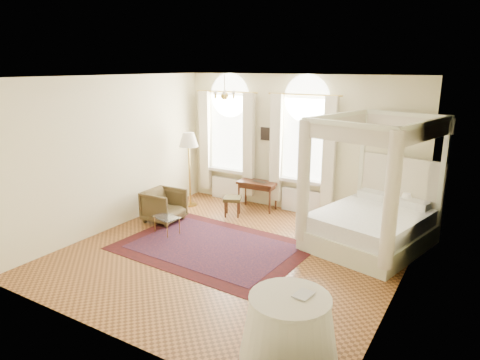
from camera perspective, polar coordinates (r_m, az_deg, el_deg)
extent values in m
plane|color=brown|center=(8.31, -1.17, -9.81)|extent=(6.00, 6.00, 0.00)
plane|color=beige|center=(10.37, 7.66, 4.68)|extent=(6.00, 0.00, 6.00)
plane|color=beige|center=(5.56, -17.99, -5.05)|extent=(6.00, 0.00, 6.00)
plane|color=beige|center=(9.66, -16.50, 3.43)|extent=(0.00, 6.00, 6.00)
plane|color=beige|center=(6.71, 21.00, -1.90)|extent=(0.00, 6.00, 6.00)
plane|color=white|center=(7.54, -1.31, 13.59)|extent=(6.00, 6.00, 0.00)
cube|color=silver|center=(11.19, -1.38, 6.35)|extent=(1.10, 0.04, 1.90)
cylinder|color=silver|center=(11.09, -1.41, 11.21)|extent=(1.10, 0.04, 1.10)
cube|color=white|center=(11.31, -1.59, 1.32)|extent=(1.32, 0.24, 0.08)
cube|color=beige|center=(11.46, -4.67, 5.24)|extent=(0.28, 0.14, 2.60)
cube|color=beige|center=(10.75, 1.17, 4.64)|extent=(0.28, 0.14, 2.60)
cube|color=white|center=(11.46, -1.52, -1.13)|extent=(1.00, 0.12, 0.58)
cube|color=silver|center=(10.24, 8.65, 5.36)|extent=(1.10, 0.04, 1.90)
cylinder|color=silver|center=(10.12, 8.86, 10.67)|extent=(1.10, 0.04, 1.10)
cube|color=white|center=(10.37, 8.25, -0.11)|extent=(1.32, 0.24, 0.08)
cube|color=beige|center=(10.40, 4.82, 4.23)|extent=(0.28, 0.14, 2.60)
cube|color=beige|center=(9.89, 11.80, 3.41)|extent=(0.28, 0.14, 2.60)
cube|color=white|center=(10.53, 8.18, -2.76)|extent=(1.00, 0.12, 0.58)
cylinder|color=#B1913B|center=(9.04, -2.09, 12.55)|extent=(0.02, 0.02, 0.40)
sphere|color=#B1913B|center=(9.05, -2.07, 11.16)|extent=(0.16, 0.16, 0.16)
sphere|color=beige|center=(8.93, -0.87, 11.57)|extent=(0.07, 0.07, 0.07)
sphere|color=beige|center=(9.15, -0.82, 11.65)|extent=(0.07, 0.07, 0.07)
sphere|color=beige|center=(9.27, -2.00, 11.69)|extent=(0.07, 0.07, 0.07)
sphere|color=beige|center=(9.17, -3.25, 11.64)|extent=(0.07, 0.07, 0.07)
sphere|color=beige|center=(8.95, -3.36, 11.55)|extent=(0.07, 0.07, 0.07)
sphere|color=beige|center=(8.83, -2.15, 11.52)|extent=(0.07, 0.07, 0.07)
cube|color=black|center=(10.67, 3.42, 6.16)|extent=(0.26, 0.03, 0.32)
cube|color=black|center=(9.81, 15.46, 5.47)|extent=(0.22, 0.03, 0.26)
cube|color=beige|center=(8.96, 16.88, -7.21)|extent=(2.37, 2.69, 0.40)
cube|color=white|center=(8.83, 17.06, -5.09)|extent=(2.24, 2.56, 0.31)
cube|color=beige|center=(9.67, 20.37, -0.91)|extent=(1.84, 0.53, 1.32)
cube|color=beige|center=(9.95, 15.93, 1.54)|extent=(0.12, 0.12, 2.53)
cube|color=beige|center=(9.27, 25.33, -0.31)|extent=(0.12, 0.12, 2.53)
cube|color=beige|center=(8.16, 8.42, -0.94)|extent=(0.12, 0.12, 2.53)
cube|color=beige|center=(7.32, 19.44, -3.55)|extent=(0.12, 0.12, 2.53)
cube|color=beige|center=(9.37, 21.17, 8.18)|extent=(1.84, 0.53, 0.09)
cube|color=beige|center=(7.43, 14.23, 7.19)|extent=(1.84, 0.53, 0.09)
cube|color=beige|center=(8.81, 13.02, 8.42)|extent=(0.64, 2.27, 0.09)
cube|color=beige|center=(8.03, 23.65, 6.95)|extent=(0.64, 2.27, 0.09)
cube|color=beige|center=(9.38, 21.08, 7.24)|extent=(1.89, 0.50, 0.31)
cube|color=beige|center=(7.45, 14.15, 6.01)|extent=(1.89, 0.50, 0.31)
cube|color=beige|center=(8.83, 12.96, 7.43)|extent=(0.61, 2.32, 0.31)
cube|color=beige|center=(8.05, 23.53, 5.87)|extent=(0.61, 2.32, 0.31)
cylinder|color=beige|center=(8.13, 8.45, -0.20)|extent=(0.24, 0.24, 2.31)
cylinder|color=beige|center=(7.28, 19.52, -2.72)|extent=(0.24, 0.24, 2.31)
cube|color=#3D1D10|center=(9.64, 21.36, -5.52)|extent=(0.43, 0.39, 0.55)
cylinder|color=#B1913B|center=(9.55, 21.20, -3.35)|extent=(0.11, 0.11, 0.19)
cone|color=beige|center=(9.50, 21.31, -2.27)|extent=(0.27, 0.27, 0.21)
cube|color=#3D1D10|center=(10.57, 2.35, -0.36)|extent=(0.98, 0.55, 0.06)
cube|color=#3D1D10|center=(10.59, 2.34, -0.81)|extent=(0.88, 0.45, 0.10)
cylinder|color=#3D1D10|center=(11.01, 0.77, -1.63)|extent=(0.05, 0.05, 0.67)
cylinder|color=#3D1D10|center=(10.67, 4.80, -2.22)|extent=(0.05, 0.05, 0.67)
cylinder|color=#3D1D10|center=(10.68, -0.15, -2.15)|extent=(0.05, 0.05, 0.67)
cylinder|color=#3D1D10|center=(10.34, 3.98, -2.78)|extent=(0.05, 0.05, 0.67)
imported|color=black|center=(10.52, 2.75, -0.19)|extent=(0.38, 0.26, 0.03)
cube|color=#3F381B|center=(10.18, -1.03, -2.51)|extent=(0.53, 0.53, 0.08)
cylinder|color=#3D1D10|center=(10.13, -1.98, -3.98)|extent=(0.04, 0.04, 0.38)
cylinder|color=#3D1D10|center=(10.09, -0.28, -4.04)|extent=(0.04, 0.04, 0.38)
cylinder|color=#3D1D10|center=(10.41, -1.74, -3.44)|extent=(0.04, 0.04, 0.38)
cylinder|color=#3D1D10|center=(10.38, -0.09, -3.50)|extent=(0.04, 0.04, 0.38)
imported|color=#45371D|center=(9.99, -10.10, -3.39)|extent=(0.85, 0.83, 0.74)
cube|color=white|center=(9.27, -9.75, -4.90)|extent=(0.63, 0.52, 0.02)
cylinder|color=#B1913B|center=(9.44, -11.29, -5.78)|extent=(0.02, 0.02, 0.36)
cylinder|color=#B1913B|center=(9.07, -9.67, -6.58)|extent=(0.02, 0.02, 0.36)
cylinder|color=#B1913B|center=(9.60, -9.72, -5.35)|extent=(0.02, 0.02, 0.36)
cylinder|color=#B1913B|center=(9.23, -8.07, -6.12)|extent=(0.02, 0.02, 0.36)
cylinder|color=#B1913B|center=(11.13, -6.61, -3.26)|extent=(0.33, 0.33, 0.03)
cylinder|color=#B1913B|center=(10.90, -6.74, 0.80)|extent=(0.04, 0.04, 1.66)
cone|color=beige|center=(10.72, -6.88, 5.38)|extent=(0.49, 0.49, 0.35)
cube|color=#441010|center=(8.61, -3.75, -8.89)|extent=(3.68, 2.72, 0.01)
cube|color=black|center=(8.60, -3.75, -8.86)|extent=(3.10, 2.14, 0.01)
cone|color=silver|center=(5.53, 6.56, -19.14)|extent=(1.22, 1.22, 0.79)
cylinder|color=silver|center=(5.31, 6.69, -15.43)|extent=(1.00, 1.00, 0.04)
imported|color=black|center=(5.38, 7.51, -14.61)|extent=(0.22, 0.28, 0.02)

